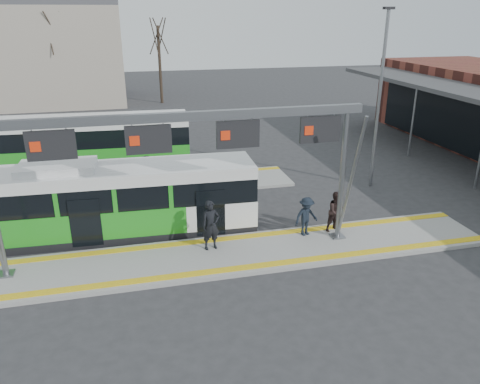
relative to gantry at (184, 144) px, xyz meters
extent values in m
plane|color=#2D2D30|center=(0.35, -0.25, -4.30)|extent=(120.00, 120.00, 0.00)
cube|color=gray|center=(0.35, -0.25, -4.22)|extent=(22.00, 3.00, 0.15)
cube|color=gray|center=(-3.65, 7.75, -4.22)|extent=(20.00, 3.00, 0.15)
cube|color=yellow|center=(0.35, 0.90, -4.14)|extent=(22.00, 0.35, 0.02)
cube|color=yellow|center=(0.35, -1.40, -4.14)|extent=(22.00, 0.35, 0.02)
cube|color=yellow|center=(-3.65, 8.90, -4.14)|extent=(20.00, 0.35, 0.02)
cube|color=slate|center=(-6.15, 0.05, -4.12)|extent=(0.50, 0.50, 0.06)
cylinder|color=slate|center=(5.85, 0.05, -1.62)|extent=(0.20, 0.20, 5.05)
cube|color=slate|center=(5.85, 0.05, -4.12)|extent=(0.50, 0.50, 0.06)
cylinder|color=slate|center=(5.85, -0.65, -1.62)|extent=(0.12, 1.46, 4.90)
cube|color=slate|center=(-0.15, 0.05, 0.90)|extent=(13.00, 0.25, 0.30)
cube|color=black|center=(-4.15, 0.05, 0.20)|extent=(1.50, 0.12, 0.95)
cube|color=#B6260B|center=(-4.60, -0.02, 0.20)|extent=(0.32, 0.02, 0.32)
cube|color=black|center=(-1.15, 0.05, 0.20)|extent=(1.50, 0.12, 0.95)
cube|color=#B6260B|center=(-1.60, -0.02, 0.20)|extent=(0.32, 0.02, 0.32)
cube|color=black|center=(1.85, 0.05, 0.20)|extent=(1.50, 0.12, 0.95)
cube|color=#B6260B|center=(1.40, -0.02, 0.20)|extent=(0.32, 0.02, 0.32)
cube|color=black|center=(4.85, 0.05, 0.20)|extent=(1.50, 0.12, 0.95)
cube|color=#B6260B|center=(4.40, -0.02, 0.20)|extent=(0.32, 0.02, 0.32)
cylinder|color=slate|center=(15.15, 9.75, -2.15)|extent=(0.14, 0.14, 4.30)
cube|color=black|center=(-2.62, 2.73, -4.14)|extent=(11.32, 2.82, 0.33)
cube|color=#229420|center=(-2.62, 2.73, -3.43)|extent=(11.32, 2.82, 1.08)
cube|color=black|center=(-2.62, 2.73, -2.43)|extent=(11.31, 2.74, 0.94)
cube|color=white|center=(-2.62, 2.73, -1.73)|extent=(11.32, 2.82, 0.47)
cube|color=orange|center=(2.99, 2.52, -1.82)|extent=(0.11, 1.67, 0.26)
cube|color=white|center=(-4.49, 2.80, -1.35)|extent=(2.87, 1.78, 0.28)
cylinder|color=black|center=(-6.59, 1.84, -3.83)|extent=(0.95, 0.32, 0.94)
cylinder|color=black|center=(-6.51, 3.92, -3.83)|extent=(0.95, 0.32, 0.94)
cylinder|color=black|center=(0.71, 1.56, -3.83)|extent=(0.95, 0.32, 0.94)
cylinder|color=black|center=(0.79, 3.64, -3.83)|extent=(0.95, 0.32, 0.94)
cube|color=black|center=(-4.48, 11.64, -4.12)|extent=(12.18, 3.16, 0.35)
cube|color=#229420|center=(-4.48, 11.64, -3.37)|extent=(12.18, 3.16, 1.16)
cube|color=black|center=(-4.48, 11.64, -2.29)|extent=(12.18, 3.08, 1.01)
cube|color=white|center=(-4.48, 11.64, -1.53)|extent=(12.18, 3.16, 0.50)
cylinder|color=black|center=(-8.64, 12.98, -3.80)|extent=(1.02, 0.35, 1.01)
cylinder|color=black|center=(-0.92, 10.33, -3.80)|extent=(1.02, 0.35, 1.01)
cylinder|color=black|center=(-0.81, 12.60, -3.80)|extent=(1.02, 0.35, 1.01)
imported|color=black|center=(0.87, 0.28, -3.21)|extent=(0.75, 0.56, 1.88)
imported|color=black|center=(6.00, 0.59, -3.32)|extent=(0.93, 0.80, 1.65)
imported|color=black|center=(4.70, 0.52, -3.36)|extent=(1.13, 0.83, 1.57)
cylinder|color=#382B21|center=(-7.35, 30.29, -0.41)|extent=(0.28, 0.28, 7.79)
cylinder|color=#382B21|center=(1.77, 32.00, -0.66)|extent=(0.28, 0.28, 7.27)
cylinder|color=slate|center=(10.16, 5.36, -0.02)|extent=(0.16, 0.16, 8.56)
cube|color=black|center=(10.16, 5.36, 4.26)|extent=(0.50, 0.25, 0.12)
camera|label=1|loc=(-1.78, -15.06, 4.06)|focal=35.00mm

